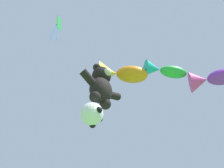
{
  "coord_description": "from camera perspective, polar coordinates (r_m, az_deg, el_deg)",
  "views": [
    {
      "loc": [
        -5.29,
        -1.53,
        1.26
      ],
      "look_at": [
        -0.21,
        3.55,
        9.32
      ],
      "focal_mm": 40.0,
      "sensor_mm": 36.0,
      "label": 1
    }
  ],
  "objects": [
    {
      "name": "teddy_bear_kite",
      "position": [
        10.48,
        -2.49,
        -0.35
      ],
      "size": [
        2.21,
        0.97,
        2.24
      ],
      "color": "black"
    },
    {
      "name": "soccer_ball_kite",
      "position": [
        9.12,
        -4.61,
        -6.88
      ],
      "size": [
        0.94,
        0.93,
        0.86
      ],
      "color": "white"
    },
    {
      "name": "fish_kite_tangerine",
      "position": [
        12.02,
        1.8,
        2.37
      ],
      "size": [
        2.46,
        2.31,
        1.11
      ],
      "color": "orange"
    },
    {
      "name": "fish_kite_emerald",
      "position": [
        12.63,
        11.6,
        3.08
      ],
      "size": [
        2.2,
        1.8,
        0.82
      ],
      "color": "green"
    },
    {
      "name": "fish_kite_violet",
      "position": [
        13.21,
        21.61,
        1.09
      ],
      "size": [
        2.03,
        2.47,
        1.07
      ],
      "color": "purple"
    },
    {
      "name": "diamond_kite",
      "position": [
        13.65,
        -12.16,
        12.97
      ],
      "size": [
        0.71,
        0.63,
        2.01
      ],
      "color": "green"
    }
  ]
}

